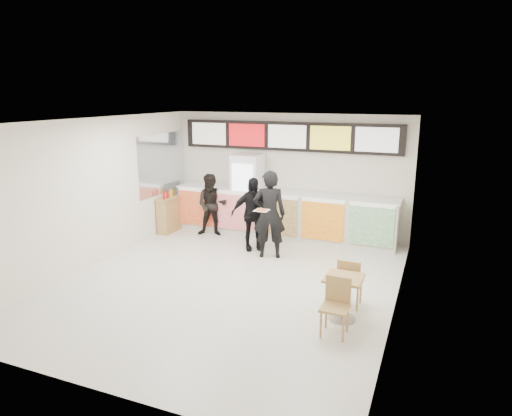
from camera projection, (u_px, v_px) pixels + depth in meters
The scene contains 15 objects.
floor at pixel (229, 283), 8.58m from camera, with size 7.00×7.00×0.00m, color beige.
ceiling at pixel (226, 121), 7.85m from camera, with size 7.00×7.00×0.00m, color white.
wall_back at pixel (288, 174), 11.36m from camera, with size 6.00×6.00×0.00m, color silver.
wall_left at pixel (95, 192), 9.31m from camera, with size 7.00×7.00×0.00m, color silver.
wall_right at pixel (401, 222), 7.12m from camera, with size 7.00×7.00×0.00m, color silver.
service_counter at pixel (282, 214), 11.22m from camera, with size 5.56×0.77×1.14m.
menu_board at pixel (288, 136), 11.05m from camera, with size 5.50×0.14×0.70m.
drinks_fridge at pixel (248, 194), 11.47m from camera, with size 0.70×0.67×2.00m.
mirror_panel at pixel (162, 164), 11.45m from camera, with size 0.01×2.00×1.50m, color #B2B7BF.
customer_main at pixel (269, 214), 9.72m from camera, with size 0.70×0.46×1.91m, color black.
customer_left at pixel (212, 205), 11.29m from camera, with size 0.76×0.59×1.55m, color black.
customer_mid at pixel (252, 214), 10.25m from camera, with size 0.97×0.41×1.66m, color black.
pizza_slice at pixel (262, 210), 9.27m from camera, with size 0.36×0.36×0.02m.
cafe_table at pixel (343, 290), 7.07m from camera, with size 0.58×1.46×0.85m.
condiment_ledge at pixel (169, 214), 11.67m from camera, with size 0.32×0.80×1.07m.
Camera 1 is at (3.48, -7.20, 3.45)m, focal length 32.00 mm.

